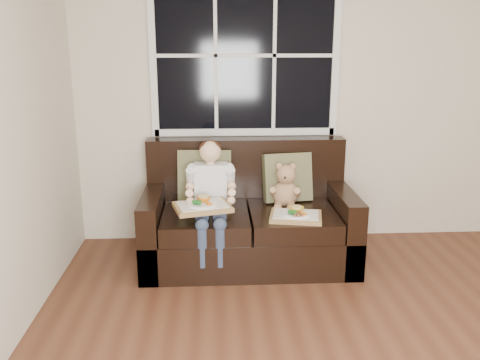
{
  "coord_description": "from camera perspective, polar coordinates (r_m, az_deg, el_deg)",
  "views": [
    {
      "loc": [
        -1.05,
        -1.95,
        1.77
      ],
      "look_at": [
        -0.85,
        1.85,
        0.72
      ],
      "focal_mm": 38.0,
      "sensor_mm": 36.0,
      "label": 1
    }
  ],
  "objects": [
    {
      "name": "pillow_left",
      "position": [
        4.27,
        -3.98,
        0.4
      ],
      "size": [
        0.45,
        0.22,
        0.46
      ],
      "rotation": [
        -0.21,
        0.0,
        -0.05
      ],
      "color": "#676B42",
      "rests_on": "loveseat"
    },
    {
      "name": "teddy_bear",
      "position": [
        4.19,
        5.14,
        -0.91
      ],
      "size": [
        0.25,
        0.3,
        0.38
      ],
      "rotation": [
        0.0,
        0.0,
        -0.19
      ],
      "color": "tan",
      "rests_on": "loveseat"
    },
    {
      "name": "pillow_right",
      "position": [
        4.32,
        5.34,
        0.3
      ],
      "size": [
        0.43,
        0.25,
        0.42
      ],
      "rotation": [
        -0.21,
        0.0,
        0.16
      ],
      "color": "#676B42",
      "rests_on": "loveseat"
    },
    {
      "name": "window_back",
      "position": [
        4.44,
        0.57,
        13.8
      ],
      "size": [
        1.62,
        0.04,
        1.37
      ],
      "color": "black",
      "rests_on": "room_walls"
    },
    {
      "name": "tray_left",
      "position": [
        3.83,
        -4.25,
        -2.89
      ],
      "size": [
        0.48,
        0.41,
        0.09
      ],
      "rotation": [
        0.0,
        0.0,
        0.26
      ],
      "color": "#A87E4B",
      "rests_on": "child"
    },
    {
      "name": "child",
      "position": [
        4.01,
        -3.31,
        -0.98
      ],
      "size": [
        0.38,
        0.59,
        0.86
      ],
      "color": "silver",
      "rests_on": "loveseat"
    },
    {
      "name": "tray_right",
      "position": [
        3.93,
        6.29,
        -3.95
      ],
      "size": [
        0.44,
        0.36,
        0.09
      ],
      "rotation": [
        0.0,
        0.0,
        -0.19
      ],
      "color": "#A87E4B",
      "rests_on": "loveseat"
    },
    {
      "name": "loveseat",
      "position": [
        4.24,
        0.91,
        -4.81
      ],
      "size": [
        1.7,
        0.92,
        0.96
      ],
      "color": "black",
      "rests_on": "ground"
    }
  ]
}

